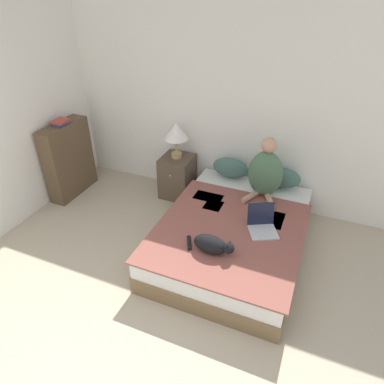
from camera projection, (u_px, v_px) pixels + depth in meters
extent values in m
cube|color=white|center=(229.00, 109.00, 4.34)|extent=(5.40, 0.05, 2.55)
cube|color=brown|center=(232.00, 241.00, 3.96)|extent=(1.48, 2.08, 0.20)
cube|color=silver|center=(234.00, 228.00, 3.86)|extent=(1.46, 2.05, 0.19)
cube|color=brown|center=(229.00, 232.00, 3.64)|extent=(1.53, 1.67, 0.02)
cube|color=#3D4784|center=(208.00, 197.00, 4.19)|extent=(0.35, 0.21, 0.01)
cube|color=#3D4784|center=(269.00, 219.00, 3.82)|extent=(0.32, 0.33, 0.01)
cube|color=#3D4784|center=(213.00, 205.00, 4.04)|extent=(0.20, 0.23, 0.01)
ellipsoid|color=#42665B|center=(230.00, 168.00, 4.53)|extent=(0.48, 0.22, 0.27)
ellipsoid|color=#42665B|center=(281.00, 177.00, 4.32)|extent=(0.48, 0.22, 0.27)
ellipsoid|color=#476B4C|center=(265.00, 174.00, 4.07)|extent=(0.41, 0.23, 0.59)
sphere|color=tan|center=(269.00, 145.00, 3.87)|extent=(0.18, 0.18, 0.18)
cylinder|color=tan|center=(251.00, 196.00, 4.14)|extent=(0.19, 0.29, 0.07)
cylinder|color=tan|center=(270.00, 200.00, 4.06)|extent=(0.19, 0.29, 0.07)
ellipsoid|color=black|center=(210.00, 244.00, 3.32)|extent=(0.36, 0.20, 0.18)
sphere|color=black|center=(229.00, 248.00, 3.23)|extent=(0.11, 0.11, 0.11)
cone|color=black|center=(230.00, 243.00, 3.23)|extent=(0.05, 0.05, 0.05)
cone|color=black|center=(228.00, 247.00, 3.19)|extent=(0.05, 0.05, 0.05)
cylinder|color=black|center=(189.00, 243.00, 3.44)|extent=(0.12, 0.19, 0.04)
cube|color=#B7B7BC|center=(263.00, 232.00, 3.60)|extent=(0.37, 0.35, 0.02)
cube|color=black|center=(261.00, 214.00, 3.66)|extent=(0.28, 0.19, 0.25)
cube|color=brown|center=(177.00, 176.00, 4.84)|extent=(0.42, 0.43, 0.60)
sphere|color=tan|center=(170.00, 176.00, 4.59)|extent=(0.03, 0.03, 0.03)
cylinder|color=tan|center=(177.00, 155.00, 4.67)|extent=(0.14, 0.14, 0.06)
cylinder|color=tan|center=(176.00, 146.00, 4.60)|extent=(0.02, 0.02, 0.21)
cone|color=white|center=(176.00, 131.00, 4.48)|extent=(0.33, 0.33, 0.22)
cube|color=brown|center=(69.00, 160.00, 4.79)|extent=(0.24, 0.77, 1.04)
cube|color=#334C8E|center=(61.00, 123.00, 4.50)|extent=(0.16, 0.21, 0.03)
cube|color=#B24238|center=(60.00, 121.00, 4.48)|extent=(0.18, 0.23, 0.03)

